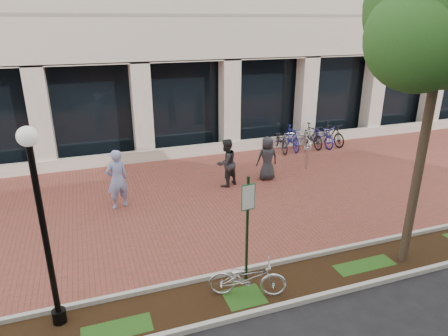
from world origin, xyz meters
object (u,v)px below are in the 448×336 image
object	(u,v)px
locked_bicycle	(248,278)
pedestrian_mid	(226,163)
street_tree	(447,18)
pedestrian_left	(117,179)
bike_rack_cluster	(306,137)
lamppost	(42,221)
bollard	(307,158)
parking_sign	(248,218)
pedestrian_right	(267,158)

from	to	relation	value
locked_bicycle	pedestrian_mid	world-z (taller)	pedestrian_mid
street_tree	pedestrian_left	size ratio (longest dim) A/B	3.92
bike_rack_cluster	locked_bicycle	bearing A→B (deg)	-124.30
lamppost	bollard	distance (m)	11.40
parking_sign	pedestrian_left	distance (m)	5.65
locked_bicycle	bike_rack_cluster	xyz separation A→B (m)	(6.92, 9.25, 0.09)
pedestrian_left	pedestrian_right	bearing A→B (deg)	168.31
parking_sign	street_tree	world-z (taller)	street_tree
lamppost	street_tree	distance (m)	9.06
locked_bicycle	pedestrian_right	distance (m)	7.08
pedestrian_left	locked_bicycle	bearing A→B (deg)	93.86
bollard	bike_rack_cluster	world-z (taller)	bike_rack_cluster
parking_sign	locked_bicycle	distance (m)	1.33
pedestrian_left	bollard	distance (m)	7.78
street_tree	pedestrian_left	bearing A→B (deg)	139.88
parking_sign	bollard	size ratio (longest dim) A/B	2.75
parking_sign	pedestrian_right	xyz separation A→B (m)	(3.22, 5.69, -0.82)
pedestrian_mid	bollard	xyz separation A→B (m)	(3.74, 0.58, -0.41)
parking_sign	pedestrian_right	size ratio (longest dim) A/B	1.56
street_tree	bike_rack_cluster	size ratio (longest dim) A/B	2.15
parking_sign	pedestrian_mid	distance (m)	5.85
street_tree	pedestrian_right	world-z (taller)	street_tree
parking_sign	street_tree	bearing A→B (deg)	-13.51
street_tree	bollard	bearing A→B (deg)	80.97
pedestrian_mid	pedestrian_right	world-z (taller)	pedestrian_mid
pedestrian_left	bike_rack_cluster	xyz separation A→B (m)	(9.16, 3.69, -0.45)
lamppost	locked_bicycle	distance (m)	4.40
street_tree	lamppost	bearing A→B (deg)	176.55
locked_bicycle	parking_sign	bearing A→B (deg)	1.30
parking_sign	pedestrian_left	size ratio (longest dim) A/B	1.34
pedestrian_mid	bollard	size ratio (longest dim) A/B	1.87
lamppost	locked_bicycle	xyz separation A→B (m)	(3.95, -0.48, -1.88)
parking_sign	lamppost	world-z (taller)	lamppost
locked_bicycle	bollard	bearing A→B (deg)	-17.68
pedestrian_mid	pedestrian_right	bearing A→B (deg)	157.11
pedestrian_right	bollard	xyz separation A→B (m)	(2.04, 0.48, -0.36)
lamppost	parking_sign	bearing A→B (deg)	0.25
pedestrian_mid	bike_rack_cluster	distance (m)	6.11
parking_sign	pedestrian_mid	size ratio (longest dim) A/B	1.47
parking_sign	bike_rack_cluster	distance (m)	11.10
pedestrian_right	pedestrian_mid	bearing A→B (deg)	5.50
pedestrian_mid	pedestrian_right	size ratio (longest dim) A/B	1.06
parking_sign	street_tree	size ratio (longest dim) A/B	0.34
pedestrian_right	bike_rack_cluster	bearing A→B (deg)	-136.73
pedestrian_mid	bike_rack_cluster	bearing A→B (deg)	-174.99
bike_rack_cluster	bollard	bearing A→B (deg)	-117.40
parking_sign	pedestrian_left	world-z (taller)	parking_sign
street_tree	parking_sign	bearing A→B (deg)	172.93
lamppost	locked_bicycle	size ratio (longest dim) A/B	2.38
pedestrian_right	bike_rack_cluster	xyz separation A→B (m)	(3.52, 3.06, -0.31)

